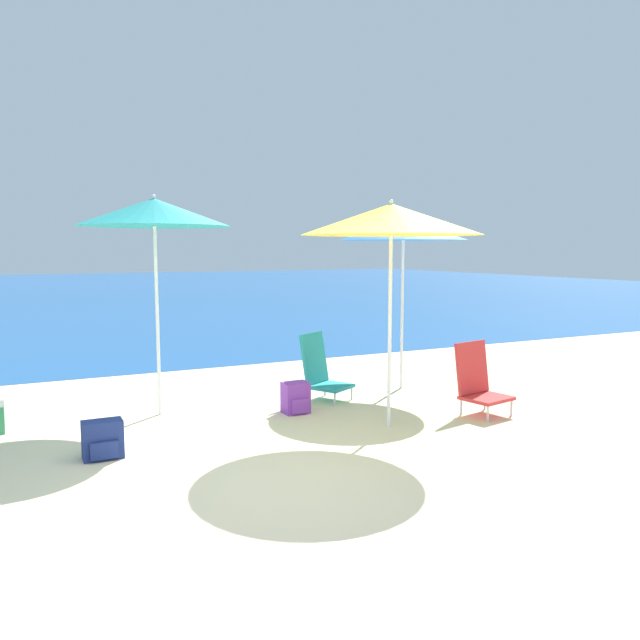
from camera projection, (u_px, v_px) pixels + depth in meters
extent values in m
plane|color=beige|center=(270.00, 490.00, 4.62)|extent=(60.00, 60.00, 0.00)
cube|color=#1E5699|center=(57.00, 291.00, 26.80)|extent=(60.00, 40.00, 0.01)
cylinder|color=white|center=(157.00, 322.00, 6.64)|extent=(0.04, 0.04, 2.02)
cone|color=teal|center=(154.00, 212.00, 6.51)|extent=(1.59, 1.59, 0.29)
sphere|color=white|center=(154.00, 196.00, 6.49)|extent=(0.04, 0.04, 0.04)
cylinder|color=white|center=(390.00, 333.00, 6.15)|extent=(0.04, 0.04, 1.92)
cone|color=yellow|center=(391.00, 219.00, 6.03)|extent=(1.76, 1.76, 0.30)
sphere|color=white|center=(391.00, 201.00, 6.01)|extent=(0.04, 0.04, 0.04)
cylinder|color=white|center=(402.00, 315.00, 7.93)|extent=(0.04, 0.04, 1.89)
cone|color=blue|center=(403.00, 230.00, 7.81)|extent=(1.62, 1.62, 0.25)
sphere|color=white|center=(403.00, 218.00, 7.80)|extent=(0.04, 0.04, 0.04)
cylinder|color=silver|center=(335.00, 399.00, 7.11)|extent=(0.02, 0.02, 0.15)
cylinder|color=silver|center=(352.00, 393.00, 7.41)|extent=(0.02, 0.02, 0.15)
cylinder|color=silver|center=(308.00, 395.00, 7.32)|extent=(0.02, 0.02, 0.15)
cylinder|color=silver|center=(325.00, 389.00, 7.62)|extent=(0.02, 0.02, 0.15)
cube|color=teal|center=(330.00, 386.00, 7.36)|extent=(0.60, 0.60, 0.04)
cube|color=teal|center=(314.00, 358.00, 7.45)|extent=(0.44, 0.33, 0.60)
cylinder|color=silver|center=(488.00, 414.00, 6.44)|extent=(0.02, 0.02, 0.17)
cylinder|color=silver|center=(511.00, 408.00, 6.69)|extent=(0.02, 0.02, 0.17)
cylinder|color=silver|center=(461.00, 407.00, 6.71)|extent=(0.02, 0.02, 0.17)
cylinder|color=silver|center=(485.00, 402.00, 6.96)|extent=(0.02, 0.02, 0.17)
cube|color=red|center=(486.00, 398.00, 6.69)|extent=(0.55, 0.50, 0.04)
cube|color=red|center=(472.00, 367.00, 6.82)|extent=(0.49, 0.21, 0.57)
cube|color=navy|center=(103.00, 439.00, 5.32)|extent=(0.33, 0.19, 0.33)
cube|color=navy|center=(105.00, 451.00, 5.23)|extent=(0.23, 0.03, 0.15)
cube|color=purple|center=(296.00, 398.00, 6.80)|extent=(0.27, 0.21, 0.34)
cube|color=purple|center=(300.00, 406.00, 6.70)|extent=(0.19, 0.03, 0.15)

